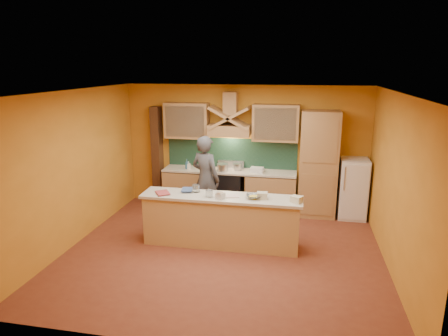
% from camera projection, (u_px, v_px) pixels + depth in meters
% --- Properties ---
extents(floor, '(5.50, 5.00, 0.01)m').
position_uv_depth(floor, '(223.00, 252.00, 7.07)').
color(floor, brown).
rests_on(floor, ground).
extents(ceiling, '(5.50, 5.00, 0.01)m').
position_uv_depth(ceiling, '(223.00, 92.00, 6.37)').
color(ceiling, white).
rests_on(ceiling, wall_back).
extents(wall_back, '(5.50, 0.02, 2.80)m').
position_uv_depth(wall_back, '(245.00, 147.00, 9.10)').
color(wall_back, orange).
rests_on(wall_back, floor).
extents(wall_front, '(5.50, 0.02, 2.80)m').
position_uv_depth(wall_front, '(179.00, 237.00, 4.35)').
color(wall_front, orange).
rests_on(wall_front, floor).
extents(wall_left, '(0.02, 5.00, 2.80)m').
position_uv_depth(wall_left, '(75.00, 168.00, 7.24)').
color(wall_left, orange).
rests_on(wall_left, floor).
extents(wall_right, '(0.02, 5.00, 2.80)m').
position_uv_depth(wall_right, '(396.00, 185.00, 6.21)').
color(wall_right, orange).
rests_on(wall_right, floor).
extents(base_cabinet_left, '(1.10, 0.60, 0.86)m').
position_uv_depth(base_cabinet_left, '(189.00, 188.00, 9.29)').
color(base_cabinet_left, tan).
rests_on(base_cabinet_left, floor).
extents(base_cabinet_right, '(1.10, 0.60, 0.86)m').
position_uv_depth(base_cabinet_right, '(271.00, 193.00, 8.94)').
color(base_cabinet_right, tan).
rests_on(base_cabinet_right, floor).
extents(counter_top, '(3.00, 0.62, 0.04)m').
position_uv_depth(counter_top, '(229.00, 171.00, 9.00)').
color(counter_top, beige).
rests_on(counter_top, base_cabinet_left).
extents(stove, '(0.60, 0.58, 0.90)m').
position_uv_depth(stove, '(229.00, 190.00, 9.11)').
color(stove, black).
rests_on(stove, floor).
extents(backsplash, '(3.00, 0.03, 0.70)m').
position_uv_depth(backsplash, '(231.00, 153.00, 9.18)').
color(backsplash, '#193729').
rests_on(backsplash, wall_back).
extents(range_hood, '(0.92, 0.50, 0.24)m').
position_uv_depth(range_hood, '(230.00, 130.00, 8.81)').
color(range_hood, tan).
rests_on(range_hood, wall_back).
extents(hood_chimney, '(0.30, 0.30, 0.50)m').
position_uv_depth(hood_chimney, '(231.00, 103.00, 8.76)').
color(hood_chimney, tan).
rests_on(hood_chimney, wall_back).
extents(upper_cabinet_left, '(1.00, 0.35, 0.80)m').
position_uv_depth(upper_cabinet_left, '(187.00, 120.00, 9.03)').
color(upper_cabinet_left, tan).
rests_on(upper_cabinet_left, wall_back).
extents(upper_cabinet_right, '(1.00, 0.35, 0.80)m').
position_uv_depth(upper_cabinet_right, '(276.00, 123.00, 8.65)').
color(upper_cabinet_right, tan).
rests_on(upper_cabinet_right, wall_back).
extents(pantry_column, '(0.80, 0.60, 2.30)m').
position_uv_depth(pantry_column, '(318.00, 164.00, 8.57)').
color(pantry_column, tan).
rests_on(pantry_column, floor).
extents(fridge, '(0.58, 0.60, 1.30)m').
position_uv_depth(fridge, '(353.00, 188.00, 8.55)').
color(fridge, white).
rests_on(fridge, floor).
extents(trim_column_left, '(0.20, 0.30, 2.30)m').
position_uv_depth(trim_column_left, '(157.00, 155.00, 9.40)').
color(trim_column_left, '#472816').
rests_on(trim_column_left, floor).
extents(island_body, '(2.80, 0.55, 0.88)m').
position_uv_depth(island_body, '(221.00, 222.00, 7.27)').
color(island_body, tan).
rests_on(island_body, floor).
extents(island_top, '(2.90, 0.62, 0.05)m').
position_uv_depth(island_top, '(221.00, 197.00, 7.15)').
color(island_top, beige).
rests_on(island_top, island_body).
extents(person, '(0.79, 0.67, 1.83)m').
position_uv_depth(person, '(206.00, 179.00, 8.30)').
color(person, '#4C4C51').
rests_on(person, floor).
extents(pot_large, '(0.25, 0.25, 0.18)m').
position_uv_depth(pot_large, '(222.00, 168.00, 8.89)').
color(pot_large, '#B3B4BB').
rests_on(pot_large, stove).
extents(pot_small, '(0.24, 0.24, 0.14)m').
position_uv_depth(pot_small, '(237.00, 168.00, 8.99)').
color(pot_small, silver).
rests_on(pot_small, stove).
extents(soap_bottle_a, '(0.11, 0.11, 0.18)m').
position_uv_depth(soap_bottle_a, '(189.00, 165.00, 9.07)').
color(soap_bottle_a, silver).
rests_on(soap_bottle_a, counter_top).
extents(soap_bottle_b, '(0.10, 0.10, 0.22)m').
position_uv_depth(soap_bottle_b, '(187.00, 164.00, 9.06)').
color(soap_bottle_b, teal).
rests_on(soap_bottle_b, counter_top).
extents(bowl_back, '(0.29, 0.29, 0.07)m').
position_uv_depth(bowl_back, '(260.00, 170.00, 8.84)').
color(bowl_back, white).
rests_on(bowl_back, counter_top).
extents(dish_rack, '(0.30, 0.24, 0.10)m').
position_uv_depth(dish_rack, '(257.00, 170.00, 8.82)').
color(dish_rack, silver).
rests_on(dish_rack, counter_top).
extents(book_lower, '(0.35, 0.37, 0.03)m').
position_uv_depth(book_lower, '(157.00, 194.00, 7.21)').
color(book_lower, '#A93C3D').
rests_on(book_lower, island_top).
extents(book_upper, '(0.24, 0.31, 0.02)m').
position_uv_depth(book_upper, '(182.00, 190.00, 7.40)').
color(book_upper, '#3C5485').
rests_on(book_upper, island_top).
extents(jar_large, '(0.15, 0.15, 0.14)m').
position_uv_depth(jar_large, '(196.00, 188.00, 7.34)').
color(jar_large, white).
rests_on(jar_large, island_top).
extents(jar_small, '(0.14, 0.14, 0.13)m').
position_uv_depth(jar_small, '(209.00, 194.00, 7.06)').
color(jar_small, silver).
rests_on(jar_small, island_top).
extents(kitchen_scale, '(0.17, 0.17, 0.11)m').
position_uv_depth(kitchen_scale, '(220.00, 196.00, 6.97)').
color(kitchen_scale, silver).
rests_on(kitchen_scale, island_top).
extents(mixing_bowl, '(0.32, 0.32, 0.07)m').
position_uv_depth(mixing_bowl, '(254.00, 196.00, 7.00)').
color(mixing_bowl, silver).
rests_on(mixing_bowl, island_top).
extents(cloth, '(0.27, 0.23, 0.02)m').
position_uv_depth(cloth, '(233.00, 196.00, 7.10)').
color(cloth, beige).
rests_on(cloth, island_top).
extents(grocery_bag_a, '(0.19, 0.16, 0.12)m').
position_uv_depth(grocery_bag_a, '(262.00, 196.00, 6.97)').
color(grocery_bag_a, beige).
rests_on(grocery_bag_a, island_top).
extents(grocery_bag_b, '(0.23, 0.22, 0.11)m').
position_uv_depth(grocery_bag_b, '(296.00, 199.00, 6.78)').
color(grocery_bag_b, beige).
rests_on(grocery_bag_b, island_top).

